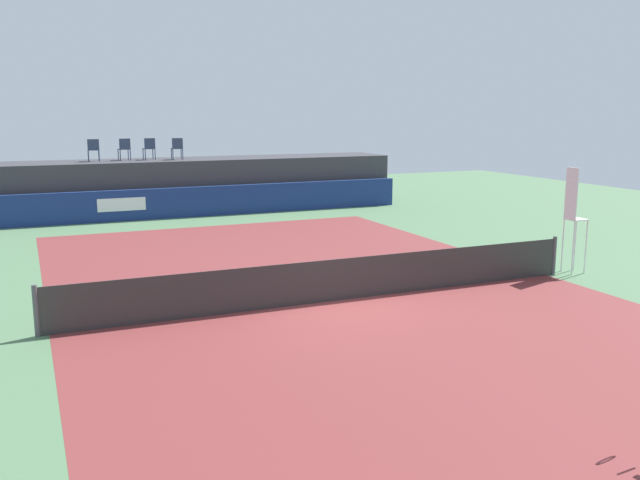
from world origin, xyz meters
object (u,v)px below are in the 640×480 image
(net_post_near, at_px, (36,311))
(net_post_far, at_px, (554,256))
(spectator_chair_center, at_px, (149,148))
(umpire_chair, at_px, (573,213))
(spectator_chair_right, at_px, (177,148))
(spectator_chair_left, at_px, (124,148))
(spectator_chair_far_left, at_px, (93,149))

(net_post_near, distance_m, net_post_far, 12.40)
(spectator_chair_center, distance_m, umpire_chair, 17.43)
(spectator_chair_right, height_order, net_post_near, spectator_chair_right)
(spectator_chair_left, xyz_separation_m, net_post_near, (-3.82, -15.41, -2.19))
(spectator_chair_far_left, bearing_deg, spectator_chair_center, 2.68)
(spectator_chair_right, height_order, umpire_chair, spectator_chair_right)
(spectator_chair_left, distance_m, spectator_chair_right, 2.11)
(spectator_chair_far_left, bearing_deg, umpire_chair, -55.88)
(spectator_chair_left, bearing_deg, umpire_chair, -59.33)
(spectator_chair_far_left, relative_size, umpire_chair, 0.32)
(spectator_chair_right, bearing_deg, spectator_chair_far_left, 175.68)
(spectator_chair_right, distance_m, umpire_chair, 16.64)
(spectator_chair_right, xyz_separation_m, net_post_far, (6.51, -15.03, -2.19))
(spectator_chair_right, bearing_deg, umpire_chair, -64.83)
(umpire_chair, bearing_deg, net_post_far, -179.36)
(spectator_chair_far_left, xyz_separation_m, spectator_chair_right, (3.29, -0.25, 0.00))
(net_post_near, bearing_deg, spectator_chair_far_left, 80.34)
(spectator_chair_far_left, relative_size, spectator_chair_right, 1.00)
(spectator_chair_left, distance_m, spectator_chair_center, 0.99)
(spectator_chair_center, bearing_deg, net_post_far, -63.74)
(spectator_chair_left, xyz_separation_m, spectator_chair_right, (2.07, -0.38, 0.00))
(umpire_chair, distance_m, net_post_near, 12.99)
(umpire_chair, relative_size, net_post_near, 2.76)
(spectator_chair_left, bearing_deg, spectator_chair_right, -10.28)
(umpire_chair, bearing_deg, spectator_chair_center, 117.89)
(spectator_chair_far_left, xyz_separation_m, spectator_chair_center, (2.21, 0.10, 0.00))
(spectator_chair_center, bearing_deg, spectator_chair_left, 178.62)
(spectator_chair_right, bearing_deg, spectator_chair_left, 169.72)
(spectator_chair_far_left, relative_size, net_post_far, 0.89)
(spectator_chair_right, bearing_deg, spectator_chair_center, 161.91)
(spectator_chair_left, distance_m, net_post_far, 17.77)
(spectator_chair_center, bearing_deg, net_post_near, -107.36)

